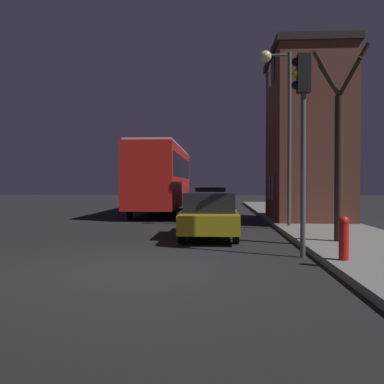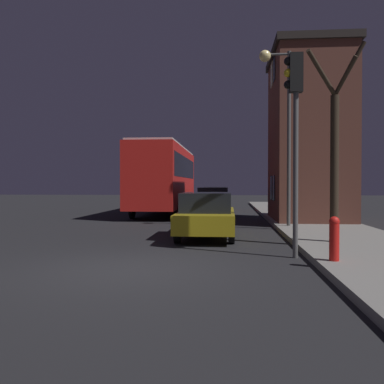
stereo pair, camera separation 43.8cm
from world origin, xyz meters
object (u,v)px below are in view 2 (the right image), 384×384
Objects in this scene: traffic_light at (295,112)px; streetlamp at (279,104)px; car_mid_lane at (213,201)px; bus at (165,175)px; car_near_lane at (207,214)px; bare_tree at (335,145)px; car_far_lane at (216,197)px; fire_hydrant at (334,237)px.

streetlamp is at bearing 86.64° from traffic_light.
traffic_light is at bearing -80.07° from car_mid_lane.
car_mid_lane is at bearing -25.07° from bus.
car_near_lane is 1.02× the size of car_mid_lane.
bare_tree reaches higher than bus.
car_far_lane is 22.93m from fire_hydrant.
bare_tree is 4.54m from car_near_lane.
streetlamp is 8.50m from fire_hydrant.
car_far_lane is (-3.82, 19.76, -1.98)m from bare_tree.
car_mid_lane is 5.14× the size of fire_hydrant.
bare_tree reaches higher than traffic_light.
car_mid_lane is at bearing 99.93° from traffic_light.
car_near_lane is at bearing -89.22° from car_mid_lane.
bare_tree is (0.96, -4.48, -1.98)m from streetlamp.
car_far_lane is (-0.27, 17.78, 0.04)m from car_near_lane.
traffic_light is at bearing -59.15° from car_near_lane.
bare_tree is 1.12× the size of car_near_lane.
streetlamp is 6.38m from traffic_light.
bus is (-6.57, 13.06, -0.48)m from bare_tree.
bare_tree is 1.19× the size of car_far_lane.
car_near_lane is 5.24× the size of fire_hydrant.
bare_tree reaches higher than fire_hydrant.
bus reaches higher than car_mid_lane.
bus is 3.51m from car_mid_lane.
car_mid_lane is at bearing 90.78° from car_near_lane.
streetlamp reaches higher than fire_hydrant.
car_mid_lane is at bearing 107.46° from bare_tree.
bare_tree is at bearing -29.19° from car_near_lane.
streetlamp reaches higher than car_far_lane.
car_far_lane is at bearing 90.85° from car_near_lane.
car_far_lane is (-2.85, 15.28, -3.96)m from streetlamp.
bus is 2.50× the size of car_mid_lane.
car_mid_lane is at bearing -89.05° from car_far_lane.
bus is (-5.24, 14.79, -1.10)m from traffic_light.
car_near_lane is 5.70m from fire_hydrant.
bare_tree is 1.14× the size of car_mid_lane.
bus reaches higher than car_far_lane.
fire_hydrant is at bearing -88.02° from streetlamp.
car_near_lane is at bearing -89.15° from car_far_lane.
car_near_lane is at bearing -74.77° from bus.
traffic_light is 5.07m from car_near_lane.
fire_hydrant is at bearing -103.44° from bare_tree.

